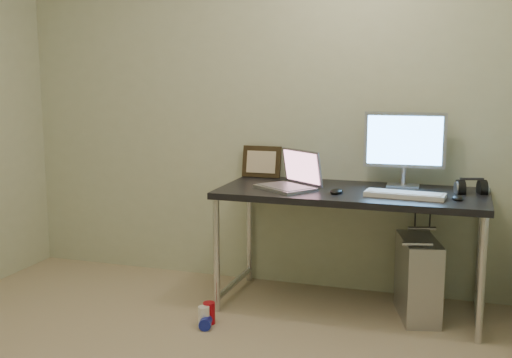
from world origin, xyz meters
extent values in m
cube|color=beige|center=(0.00, 1.75, 1.25)|extent=(3.50, 0.02, 2.50)
cube|color=black|center=(0.71, 1.40, 0.73)|extent=(1.61, 0.71, 0.04)
cylinder|color=silver|center=(-0.06, 1.08, 0.35)|extent=(0.04, 0.04, 0.71)
cylinder|color=silver|center=(-0.06, 1.71, 0.35)|extent=(0.04, 0.04, 0.71)
cylinder|color=silver|center=(1.48, 1.08, 0.35)|extent=(0.04, 0.04, 0.71)
cylinder|color=silver|center=(1.48, 1.71, 0.35)|extent=(0.04, 0.04, 0.71)
cylinder|color=silver|center=(-0.06, 1.40, 0.08)|extent=(0.04, 0.63, 0.04)
cylinder|color=silver|center=(1.48, 1.40, 0.08)|extent=(0.04, 0.63, 0.04)
cube|color=#A9A9AE|center=(1.12, 1.38, 0.24)|extent=(0.32, 0.50, 0.48)
cylinder|color=#B8B9C1|center=(1.12, 1.19, 0.50)|extent=(0.17, 0.07, 0.02)
cylinder|color=#B8B9C1|center=(1.12, 1.57, 0.50)|extent=(0.17, 0.07, 0.02)
cylinder|color=black|center=(1.07, 1.70, 0.40)|extent=(0.01, 0.16, 0.69)
cylinder|color=black|center=(1.16, 1.68, 0.38)|extent=(0.02, 0.11, 0.71)
cylinder|color=#AF0915|center=(-0.03, 0.88, 0.06)|extent=(0.07, 0.07, 0.13)
cylinder|color=white|center=(-0.04, 0.83, 0.06)|extent=(0.07, 0.07, 0.12)
cylinder|color=#1823A0|center=(-0.02, 0.82, 0.04)|extent=(0.10, 0.14, 0.07)
cube|color=#B8B9C1|center=(0.31, 1.31, 0.76)|extent=(0.42, 0.40, 0.02)
cube|color=gray|center=(0.31, 1.31, 0.77)|extent=(0.36, 0.34, 0.00)
cube|color=gray|center=(0.39, 1.42, 0.88)|extent=(0.31, 0.24, 0.22)
cube|color=#7E4E5C|center=(0.39, 1.41, 0.88)|extent=(0.27, 0.21, 0.19)
cube|color=#B8B9C1|center=(1.00, 1.61, 0.76)|extent=(0.21, 0.16, 0.01)
cylinder|color=#B8B9C1|center=(1.00, 1.62, 0.82)|extent=(0.03, 0.03, 0.11)
cube|color=#B8B9C1|center=(1.00, 1.62, 1.05)|extent=(0.50, 0.06, 0.34)
cube|color=#57A7FF|center=(1.00, 1.60, 1.05)|extent=(0.45, 0.03, 0.30)
cube|color=white|center=(1.04, 1.28, 0.76)|extent=(0.46, 0.19, 0.03)
ellipsoid|color=black|center=(1.33, 1.29, 0.77)|extent=(0.07, 0.11, 0.03)
ellipsoid|color=black|center=(0.64, 1.27, 0.77)|extent=(0.09, 0.12, 0.04)
cylinder|color=black|center=(1.34, 1.51, 0.78)|extent=(0.07, 0.11, 0.11)
cylinder|color=black|center=(1.47, 1.51, 0.78)|extent=(0.07, 0.11, 0.11)
cube|color=black|center=(1.40, 1.51, 0.84)|extent=(0.14, 0.05, 0.01)
cube|color=black|center=(0.04, 1.70, 0.86)|extent=(0.27, 0.08, 0.22)
cylinder|color=silver|center=(0.26, 1.68, 0.79)|extent=(0.01, 0.01, 0.08)
cylinder|color=white|center=(0.26, 1.68, 0.84)|extent=(0.04, 0.04, 0.04)
camera|label=1|loc=(1.35, -2.44, 1.47)|focal=45.00mm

